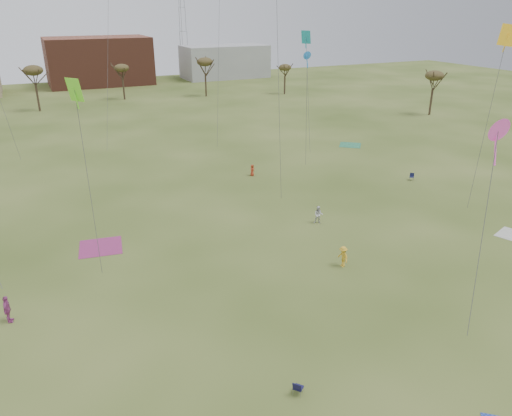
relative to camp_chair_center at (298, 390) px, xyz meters
name	(u,v)px	position (x,y,z in m)	size (l,w,h in m)	color
ground	(343,365)	(3.54, 0.86, -0.26)	(260.00, 260.00, 0.00)	#344816
flyer_mid_b	(343,257)	(10.26, 10.68, 0.63)	(1.15, 0.66, 1.78)	gold
spectator_mid_d	(7,309)	(-14.17, 13.92, 0.72)	(1.15, 0.48, 1.96)	#A44484
spectator_mid_e	(319,215)	(13.00, 18.74, 0.61)	(0.85, 0.66, 1.75)	silver
flyer_far_b	(252,170)	(13.23, 34.48, 0.45)	(0.69, 0.45, 1.41)	#A5341C
blanket_plum	(101,247)	(-6.95, 22.52, -0.26)	(3.59, 3.59, 0.03)	#932D66
blanket_olive	(350,145)	(32.65, 41.06, -0.26)	(3.12, 3.12, 0.03)	#2E7E56
camp_chair_center	(298,390)	(0.00, 0.00, 0.00)	(0.74, 0.73, 0.87)	#16153B
camp_chair_right	(411,178)	(29.92, 24.65, 0.00)	(0.74, 0.74, 0.87)	#141838
tree_line	(89,78)	(0.70, 79.98, 6.83)	(117.44, 49.32, 8.91)	#3A2B1E
building_brick	(99,61)	(8.54, 120.86, 5.74)	(26.00, 16.00, 12.00)	brown
building_grey	(225,62)	(43.54, 118.86, 4.24)	(24.00, 12.00, 9.00)	gray
radio_tower	(181,7)	(33.54, 125.86, 18.95)	(1.51, 1.72, 41.00)	#9EA3A8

